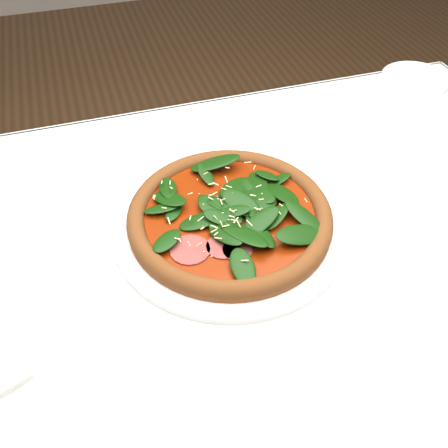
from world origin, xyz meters
name	(u,v)px	position (x,y,z in m)	size (l,w,h in m)	color
ground	(251,424)	(0.00, 0.00, 0.00)	(6.00, 6.00, 0.00)	brown
dining_table	(265,268)	(0.00, 0.00, 0.65)	(1.21, 0.81, 0.75)	silver
plate	(230,223)	(-0.06, 0.02, 0.76)	(0.38, 0.38, 0.02)	silver
pizza	(230,214)	(-0.06, 0.02, 0.78)	(0.38, 0.38, 0.04)	brown
saucer_far	(415,78)	(0.49, 0.34, 0.76)	(0.15, 0.15, 0.01)	silver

